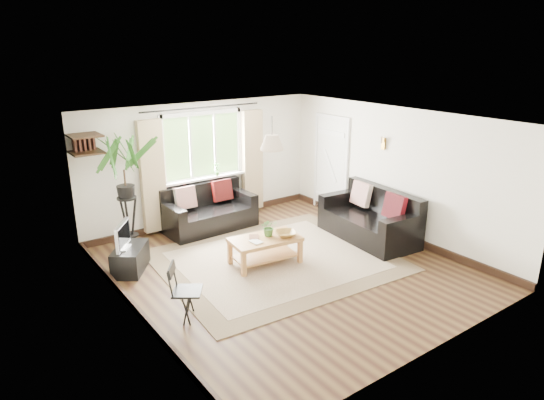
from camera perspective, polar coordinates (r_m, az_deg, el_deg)
floor at (r=7.91m, az=1.71°, el=-7.99°), size 5.50×5.50×0.00m
ceiling at (r=7.19m, az=1.89°, el=9.48°), size 5.50×5.50×0.00m
wall_back at (r=9.70m, az=-8.18°, el=4.31°), size 5.00×0.02×2.40m
wall_front at (r=5.68m, az=19.07°, el=-6.51°), size 5.00×0.02×2.40m
wall_left at (r=6.34m, az=-16.46°, el=-3.70°), size 0.02×5.50×2.40m
wall_right at (r=9.15m, az=14.33°, el=3.10°), size 0.02×5.50×2.40m
rug at (r=8.15m, az=0.44°, el=-7.07°), size 3.90×3.41×0.02m
window at (r=9.59m, az=-8.16°, el=6.30°), size 2.50×0.16×2.16m
door at (r=10.31m, az=6.93°, el=4.02°), size 0.06×0.96×2.06m
corner_shelf at (r=8.54m, az=-21.09°, el=6.17°), size 0.50×0.50×0.34m
pendant_lamp at (r=7.56m, az=0.00°, el=7.23°), size 0.36×0.36×0.54m
wall_sconce at (r=9.17m, az=12.87°, el=6.70°), size 0.12×0.12×0.28m
sofa_back at (r=9.43m, az=-7.40°, el=-1.06°), size 1.76×0.91×0.82m
sofa_right at (r=9.05m, az=11.30°, el=-1.89°), size 1.94×1.09×0.88m
coffee_table at (r=7.95m, az=-0.82°, el=-6.00°), size 1.19×0.75×0.46m
table_plant at (r=7.89m, az=-0.35°, el=-3.21°), size 0.34×0.33×0.30m
bowl at (r=7.91m, az=1.62°, el=-3.99°), size 0.45×0.45×0.08m
book_a at (r=7.65m, az=-2.36°, el=-5.06°), size 0.16×0.21×0.02m
book_b at (r=7.86m, az=-2.70°, el=-4.40°), size 0.24×0.26×0.02m
tv_stand at (r=8.06m, az=-16.32°, el=-6.65°), size 0.79×0.86×0.40m
tv at (r=7.87m, az=-17.18°, el=-3.98°), size 0.50×0.58×0.44m
palm_stand at (r=8.70m, az=-16.78°, el=0.79°), size 0.80×0.80×2.01m
folding_chair at (r=6.48m, az=-9.93°, el=-10.62°), size 0.56×0.56×0.78m
sill_plant at (r=9.75m, az=-6.51°, el=3.63°), size 0.14×0.10×0.27m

